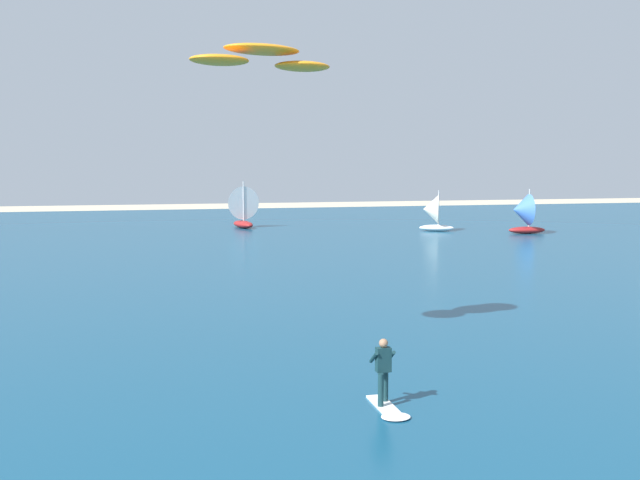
{
  "coord_description": "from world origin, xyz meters",
  "views": [
    {
      "loc": [
        -4.19,
        -0.39,
        6.02
      ],
      "look_at": [
        0.47,
        18.24,
        4.01
      ],
      "focal_mm": 41.29,
      "sensor_mm": 36.0,
      "label": 1
    }
  ],
  "objects_px": {
    "sailboat_outermost": "(241,206)",
    "sailboat_heeled_over": "(432,212)",
    "kitesurfer": "(386,384)",
    "kite": "(262,58)",
    "sailboat_trailing": "(522,213)"
  },
  "relations": [
    {
      "from": "sailboat_heeled_over",
      "to": "sailboat_trailing",
      "type": "distance_m",
      "value": 7.63
    },
    {
      "from": "kitesurfer",
      "to": "sailboat_outermost",
      "type": "xyz_separation_m",
      "value": [
        3.6,
        51.05,
        1.36
      ]
    },
    {
      "from": "sailboat_outermost",
      "to": "sailboat_heeled_over",
      "type": "height_order",
      "value": "sailboat_outermost"
    },
    {
      "from": "kitesurfer",
      "to": "sailboat_heeled_over",
      "type": "bearing_deg",
      "value": 66.02
    },
    {
      "from": "kite",
      "to": "sailboat_trailing",
      "type": "xyz_separation_m",
      "value": [
        27.66,
        33.01,
        -7.42
      ]
    },
    {
      "from": "kitesurfer",
      "to": "sailboat_heeled_over",
      "type": "relative_size",
      "value": 0.55
    },
    {
      "from": "kitesurfer",
      "to": "sailboat_trailing",
      "type": "relative_size",
      "value": 0.52
    },
    {
      "from": "kite",
      "to": "sailboat_heeled_over",
      "type": "bearing_deg",
      "value": 60.23
    },
    {
      "from": "kite",
      "to": "sailboat_outermost",
      "type": "bearing_deg",
      "value": 83.0
    },
    {
      "from": "kite",
      "to": "sailboat_heeled_over",
      "type": "xyz_separation_m",
      "value": [
        21.21,
        37.08,
        -7.51
      ]
    },
    {
      "from": "kite",
      "to": "sailboat_trailing",
      "type": "relative_size",
      "value": 1.3
    },
    {
      "from": "kitesurfer",
      "to": "kite",
      "type": "xyz_separation_m",
      "value": [
        -1.89,
        6.33,
        8.54
      ]
    },
    {
      "from": "sailboat_heeled_over",
      "to": "sailboat_trailing",
      "type": "bearing_deg",
      "value": -32.23
    },
    {
      "from": "kitesurfer",
      "to": "kite",
      "type": "distance_m",
      "value": 10.8
    },
    {
      "from": "sailboat_heeled_over",
      "to": "kite",
      "type": "bearing_deg",
      "value": -119.77
    }
  ]
}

